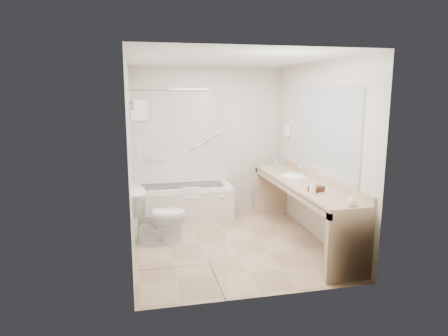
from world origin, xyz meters
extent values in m
plane|color=tan|center=(0.00, 0.00, 0.00)|extent=(3.20, 3.20, 0.00)
cube|color=silver|center=(0.00, 0.00, 2.50)|extent=(2.60, 3.20, 0.10)
cube|color=beige|center=(0.00, 1.60, 1.25)|extent=(2.60, 0.10, 2.50)
cube|color=beige|center=(0.00, -1.60, 1.25)|extent=(2.60, 0.10, 2.50)
cube|color=beige|center=(-1.30, 0.00, 1.25)|extent=(0.10, 3.20, 2.50)
cube|color=beige|center=(1.30, 0.00, 1.25)|extent=(0.10, 3.20, 2.50)
cube|color=white|center=(-0.50, 1.25, 0.28)|extent=(1.60, 0.70, 0.55)
cube|color=silver|center=(-0.50, 0.89, 0.25)|extent=(1.60, 0.02, 0.50)
cube|color=silver|center=(-0.40, 0.90, 0.50)|extent=(0.28, 0.06, 0.18)
cylinder|color=silver|center=(-0.95, 1.56, 0.95)|extent=(0.40, 0.03, 0.03)
cylinder|color=silver|center=(-0.05, 1.56, 1.25)|extent=(0.53, 0.03, 0.33)
cube|color=silver|center=(-0.85, -0.70, 1.05)|extent=(0.90, 0.01, 2.10)
cube|color=silver|center=(-0.40, -1.15, 1.05)|extent=(0.02, 0.90, 2.10)
cylinder|color=silver|center=(-0.85, -0.70, 2.10)|extent=(0.90, 0.02, 0.02)
sphere|color=silver|center=(-0.37, -1.30, 1.00)|extent=(0.05, 0.05, 0.05)
cylinder|color=silver|center=(-1.25, -1.15, 1.95)|extent=(0.04, 0.10, 0.10)
cube|color=silver|center=(-1.17, 0.35, 1.70)|extent=(0.24, 0.55, 0.02)
cylinder|color=silver|center=(-1.17, 0.35, 1.48)|extent=(0.02, 0.55, 0.02)
cube|color=silver|center=(-1.17, 0.35, 1.32)|extent=(0.03, 0.42, 0.32)
cube|color=silver|center=(-1.17, 0.35, 1.76)|extent=(0.22, 0.40, 0.08)
cube|color=silver|center=(-1.17, 0.35, 1.84)|extent=(0.22, 0.40, 0.08)
cube|color=silver|center=(-1.17, 0.35, 1.93)|extent=(0.22, 0.40, 0.08)
cube|color=tan|center=(1.02, -0.15, 0.82)|extent=(0.55, 2.70, 0.05)
cube|color=tan|center=(1.29, -0.15, 0.90)|extent=(0.03, 2.70, 0.10)
cube|color=tan|center=(0.77, -0.15, 0.77)|extent=(0.04, 2.70, 0.08)
cube|color=tan|center=(1.02, -1.46, 0.40)|extent=(0.55, 0.08, 0.80)
cube|color=tan|center=(1.02, 1.16, 0.40)|extent=(0.55, 0.08, 0.80)
ellipsoid|color=white|center=(1.05, 0.25, 0.82)|extent=(0.40, 0.52, 0.14)
cylinder|color=silver|center=(1.20, 0.25, 0.93)|extent=(0.03, 0.03, 0.14)
cube|color=#A6AAB1|center=(1.29, -0.15, 1.55)|extent=(0.02, 2.00, 1.20)
cube|color=white|center=(1.25, 1.05, 1.45)|extent=(0.08, 0.10, 0.18)
imported|color=white|center=(-0.95, 0.20, 0.37)|extent=(0.80, 0.50, 0.75)
cube|color=#452818|center=(0.97, -0.71, 0.88)|extent=(0.22, 0.19, 0.06)
imported|color=white|center=(0.89, -0.77, 0.88)|extent=(0.08, 0.15, 0.06)
imported|color=white|center=(1.06, -1.40, 0.90)|extent=(0.12, 0.15, 0.10)
cylinder|color=silver|center=(0.99, 0.89, 0.94)|extent=(0.07, 0.07, 0.19)
cylinder|color=#297DE9|center=(0.99, 0.89, 1.05)|extent=(0.04, 0.04, 0.03)
cylinder|color=silver|center=(1.01, 0.89, 0.94)|extent=(0.06, 0.06, 0.18)
cylinder|color=#297DE9|center=(1.01, 0.89, 1.04)|extent=(0.03, 0.03, 0.03)
cylinder|color=silver|center=(1.05, 1.10, 0.93)|extent=(0.05, 0.05, 0.15)
cylinder|color=#297DE9|center=(1.05, 1.10, 1.01)|extent=(0.03, 0.03, 0.02)
cylinder|color=silver|center=(0.99, 0.59, 0.90)|extent=(0.09, 0.09, 0.10)
cylinder|color=silver|center=(1.00, 0.28, 0.89)|extent=(0.08, 0.08, 0.08)
camera|label=1|loc=(-1.21, -5.22, 2.08)|focal=32.00mm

